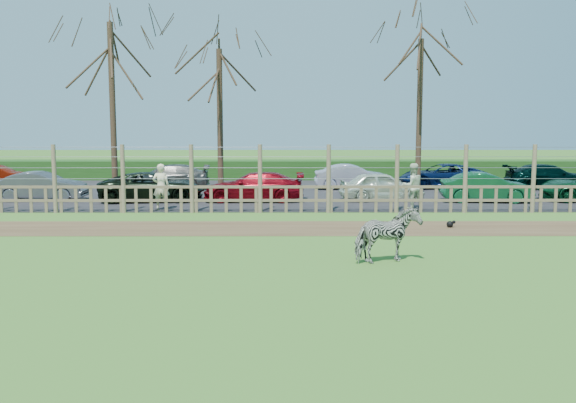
{
  "coord_description": "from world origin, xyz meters",
  "views": [
    {
      "loc": [
        0.94,
        -15.3,
        3.33
      ],
      "look_at": [
        1.0,
        2.5,
        1.1
      ],
      "focal_mm": 40.0,
      "sensor_mm": 36.0,
      "label": 1
    }
  ],
  "objects_px": {
    "zebra": "(387,235)",
    "car_11": "(352,177)",
    "car_3": "(254,187)",
    "car_2": "(152,187)",
    "car_4": "(382,186)",
    "visitor_b": "(412,186)",
    "tree_mid": "(220,86)",
    "car_12": "(442,176)",
    "car_13": "(549,177)",
    "visitor_a": "(161,187)",
    "tree_left": "(111,67)",
    "car_5": "(486,187)",
    "car_1": "(42,186)",
    "tree_right": "(420,79)",
    "crow": "(450,224)",
    "car_9": "(167,177)"
  },
  "relations": [
    {
      "from": "tree_left",
      "to": "visitor_a",
      "type": "distance_m",
      "value": 6.73
    },
    {
      "from": "car_4",
      "to": "visitor_b",
      "type": "bearing_deg",
      "value": -168.79
    },
    {
      "from": "tree_mid",
      "to": "car_5",
      "type": "height_order",
      "value": "tree_mid"
    },
    {
      "from": "visitor_a",
      "to": "car_12",
      "type": "relative_size",
      "value": 0.4
    },
    {
      "from": "visitor_b",
      "to": "crow",
      "type": "height_order",
      "value": "visitor_b"
    },
    {
      "from": "zebra",
      "to": "car_3",
      "type": "relative_size",
      "value": 0.38
    },
    {
      "from": "car_2",
      "to": "car_12",
      "type": "distance_m",
      "value": 14.31
    },
    {
      "from": "tree_mid",
      "to": "zebra",
      "type": "bearing_deg",
      "value": -69.02
    },
    {
      "from": "tree_right",
      "to": "car_4",
      "type": "bearing_deg",
      "value": -127.41
    },
    {
      "from": "car_13",
      "to": "car_2",
      "type": "bearing_deg",
      "value": 105.74
    },
    {
      "from": "tree_left",
      "to": "car_5",
      "type": "xyz_separation_m",
      "value": [
        15.67,
        -1.65,
        -4.98
      ]
    },
    {
      "from": "tree_mid",
      "to": "crow",
      "type": "height_order",
      "value": "tree_mid"
    },
    {
      "from": "car_4",
      "to": "car_9",
      "type": "bearing_deg",
      "value": 60.44
    },
    {
      "from": "zebra",
      "to": "car_4",
      "type": "xyz_separation_m",
      "value": [
        1.62,
        11.74,
        -0.02
      ]
    },
    {
      "from": "visitor_a",
      "to": "car_12",
      "type": "height_order",
      "value": "visitor_a"
    },
    {
      "from": "car_3",
      "to": "car_12",
      "type": "relative_size",
      "value": 0.96
    },
    {
      "from": "car_4",
      "to": "car_9",
      "type": "xyz_separation_m",
      "value": [
        -9.81,
        4.44,
        0.0
      ]
    },
    {
      "from": "car_3",
      "to": "tree_mid",
      "type": "bearing_deg",
      "value": -146.52
    },
    {
      "from": "tree_right",
      "to": "zebra",
      "type": "bearing_deg",
      "value": -104.27
    },
    {
      "from": "car_4",
      "to": "car_11",
      "type": "height_order",
      "value": "same"
    },
    {
      "from": "car_2",
      "to": "car_4",
      "type": "height_order",
      "value": "same"
    },
    {
      "from": "visitor_a",
      "to": "visitor_b",
      "type": "distance_m",
      "value": 9.46
    },
    {
      "from": "tree_left",
      "to": "zebra",
      "type": "height_order",
      "value": "tree_left"
    },
    {
      "from": "car_4",
      "to": "car_12",
      "type": "height_order",
      "value": "same"
    },
    {
      "from": "car_13",
      "to": "car_4",
      "type": "bearing_deg",
      "value": 118.6
    },
    {
      "from": "car_5",
      "to": "car_9",
      "type": "bearing_deg",
      "value": 76.16
    },
    {
      "from": "car_2",
      "to": "car_5",
      "type": "bearing_deg",
      "value": -97.5
    },
    {
      "from": "car_12",
      "to": "car_9",
      "type": "bearing_deg",
      "value": -90.51
    },
    {
      "from": "zebra",
      "to": "car_5",
      "type": "relative_size",
      "value": 0.43
    },
    {
      "from": "zebra",
      "to": "car_12",
      "type": "relative_size",
      "value": 0.36
    },
    {
      "from": "car_11",
      "to": "car_4",
      "type": "bearing_deg",
      "value": -170.36
    },
    {
      "from": "car_13",
      "to": "car_3",
      "type": "bearing_deg",
      "value": 110.0
    },
    {
      "from": "car_13",
      "to": "visitor_a",
      "type": "bearing_deg",
      "value": 113.95
    },
    {
      "from": "car_1",
      "to": "car_2",
      "type": "xyz_separation_m",
      "value": [
        4.65,
        -0.2,
        0.0
      ]
    },
    {
      "from": "car_1",
      "to": "car_2",
      "type": "distance_m",
      "value": 4.65
    },
    {
      "from": "car_3",
      "to": "car_11",
      "type": "distance_m",
      "value": 6.62
    },
    {
      "from": "zebra",
      "to": "visitor_b",
      "type": "xyz_separation_m",
      "value": [
        2.38,
        9.16,
        0.24
      ]
    },
    {
      "from": "crow",
      "to": "car_1",
      "type": "xyz_separation_m",
      "value": [
        -15.39,
        6.71,
        0.53
      ]
    },
    {
      "from": "zebra",
      "to": "car_2",
      "type": "xyz_separation_m",
      "value": [
        -7.95,
        11.56,
        -0.02
      ]
    },
    {
      "from": "tree_right",
      "to": "car_5",
      "type": "bearing_deg",
      "value": -55.47
    },
    {
      "from": "tree_right",
      "to": "car_2",
      "type": "distance_m",
      "value": 12.82
    },
    {
      "from": "zebra",
      "to": "car_9",
      "type": "height_order",
      "value": "zebra"
    },
    {
      "from": "tree_left",
      "to": "tree_right",
      "type": "height_order",
      "value": "tree_left"
    },
    {
      "from": "tree_mid",
      "to": "car_12",
      "type": "bearing_deg",
      "value": 14.99
    },
    {
      "from": "tree_mid",
      "to": "tree_left",
      "type": "bearing_deg",
      "value": -167.47
    },
    {
      "from": "car_1",
      "to": "car_4",
      "type": "height_order",
      "value": "same"
    },
    {
      "from": "tree_mid",
      "to": "crow",
      "type": "xyz_separation_m",
      "value": [
        8.13,
        -8.87,
        -4.75
      ]
    },
    {
      "from": "zebra",
      "to": "car_11",
      "type": "xyz_separation_m",
      "value": [
        0.84,
        16.3,
        -0.02
      ]
    },
    {
      "from": "car_4",
      "to": "tree_left",
      "type": "bearing_deg",
      "value": 78.97
    },
    {
      "from": "car_2",
      "to": "car_13",
      "type": "height_order",
      "value": "same"
    }
  ]
}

